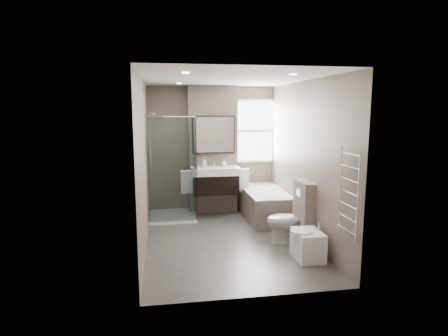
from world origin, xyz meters
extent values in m
cube|color=#464240|center=(0.00, 0.00, -0.03)|extent=(2.65, 3.85, 0.05)
cube|color=silver|center=(0.00, 0.00, 2.62)|extent=(2.65, 3.85, 0.05)
cube|color=#6B5D53|center=(0.00, 1.92, 1.30)|extent=(2.65, 0.05, 2.60)
cube|color=#6B5D53|center=(0.00, -1.92, 1.30)|extent=(2.65, 0.05, 2.60)
cube|color=#6B5D53|center=(-1.32, 0.00, 1.30)|extent=(0.05, 3.85, 2.60)
cube|color=#6B5D53|center=(1.32, 0.00, 1.30)|extent=(0.05, 3.85, 2.60)
cube|color=#655850|center=(0.00, 1.77, 1.30)|extent=(1.00, 0.25, 2.60)
cube|color=black|center=(0.00, 1.42, 0.66)|extent=(0.90, 0.45, 0.38)
cube|color=white|center=(0.00, 1.42, 0.92)|extent=(0.95, 0.47, 0.15)
cylinder|color=silver|center=(0.00, 1.59, 1.06)|extent=(0.03, 0.03, 0.12)
cylinder|color=silver|center=(0.00, 1.53, 1.11)|extent=(0.02, 0.12, 0.02)
cube|color=black|center=(0.00, 1.62, 1.63)|extent=(0.86, 0.06, 0.76)
cube|color=white|center=(0.00, 1.58, 1.63)|extent=(0.80, 0.02, 0.70)
cube|color=silver|center=(-0.56, 1.40, 0.72)|extent=(0.24, 0.06, 0.44)
cube|color=silver|center=(0.56, 1.40, 0.72)|extent=(0.24, 0.06, 0.44)
cube|color=white|center=(-0.85, 1.45, 0.03)|extent=(0.90, 0.90, 0.06)
cube|color=white|center=(-0.85, 1.01, 1.03)|extent=(0.88, 0.01, 1.94)
cube|color=white|center=(-0.41, 1.45, 1.03)|extent=(0.01, 0.88, 1.94)
cylinder|color=silver|center=(-1.25, 1.45, 1.25)|extent=(0.02, 0.02, 1.00)
cube|color=#655850|center=(0.93, 1.10, 0.28)|extent=(0.75, 1.60, 0.55)
cube|color=white|center=(0.93, 1.10, 0.56)|extent=(0.75, 1.60, 0.03)
cube|color=white|center=(0.93, 1.10, 0.49)|extent=(0.61, 1.42, 0.12)
cube|color=white|center=(0.90, 1.88, 1.67)|extent=(0.98, 0.04, 1.33)
cube|color=white|center=(0.90, 1.85, 1.67)|extent=(0.90, 0.01, 1.25)
cube|color=white|center=(0.90, 1.85, 1.68)|extent=(0.90, 0.01, 0.05)
imported|color=white|center=(0.97, -0.22, 0.36)|extent=(0.71, 0.41, 0.72)
cube|color=#655850|center=(1.21, -0.25, 0.50)|extent=(0.18, 0.55, 1.00)
cube|color=silver|center=(1.11, -0.25, 0.82)|extent=(0.01, 0.16, 0.11)
cube|color=white|center=(1.02, -0.93, 0.21)|extent=(0.37, 0.51, 0.41)
cylinder|color=white|center=(0.92, -0.93, 0.41)|extent=(0.31, 0.31, 0.05)
cylinder|color=silver|center=(1.18, -0.93, 0.48)|extent=(0.02, 0.02, 0.10)
cylinder|color=silver|center=(1.25, -1.83, 1.12)|extent=(0.03, 0.03, 1.10)
cylinder|color=silver|center=(1.25, -1.37, 1.12)|extent=(0.03, 0.03, 1.10)
cube|color=silver|center=(1.25, -1.60, 1.12)|extent=(0.02, 0.46, 1.00)
imported|color=white|center=(-0.21, 1.45, 1.09)|extent=(0.08, 0.09, 0.19)
imported|color=white|center=(0.18, 1.47, 1.07)|extent=(0.11, 0.11, 0.14)
camera|label=1|loc=(-1.00, -5.81, 2.16)|focal=30.00mm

